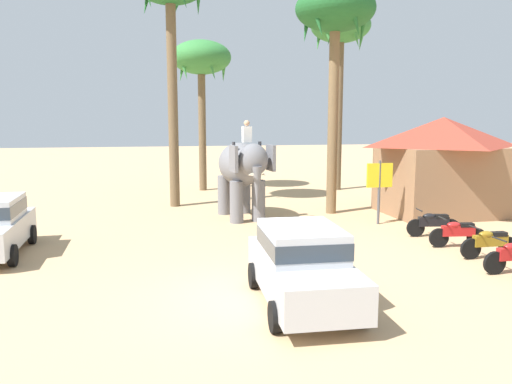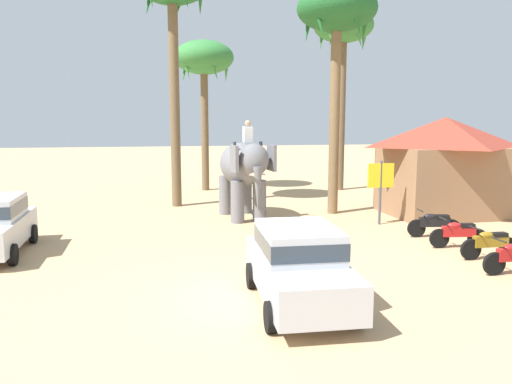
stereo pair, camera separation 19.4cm
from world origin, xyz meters
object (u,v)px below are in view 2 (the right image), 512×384
palm_tree_behind_elephant (204,62)px  palm_tree_left_of_road (337,17)px  car_sedan_foreground (299,263)px  motorcycle_far_in_row (458,233)px  signboard_yellow (381,180)px  elephant_with_mahout (243,169)px  roadside_hut (444,163)px  motorcycle_fourth_in_row (490,243)px  motorcycle_end_of_row (434,223)px  palm_tree_far_back (343,32)px

palm_tree_behind_elephant → palm_tree_left_of_road: (4.72, -7.77, 1.04)m
car_sedan_foreground → motorcycle_far_in_row: (6.08, 3.81, -0.46)m
motorcycle_far_in_row → signboard_yellow: 4.01m
elephant_with_mahout → motorcycle_far_in_row: size_ratio=2.21×
elephant_with_mahout → roadside_hut: roadside_hut is taller
motorcycle_far_in_row → palm_tree_behind_elephant: palm_tree_behind_elephant is taller
motorcycle_fourth_in_row → palm_tree_left_of_road: 10.79m
motorcycle_fourth_in_row → signboard_yellow: (-1.16, 5.00, 1.22)m
car_sedan_foreground → palm_tree_left_of_road: (4.09, 9.96, 7.03)m
roadside_hut → car_sedan_foreground: bearing=-133.5°
motorcycle_end_of_row → elephant_with_mahout: bearing=144.2°
elephant_with_mahout → palm_tree_behind_elephant: (-0.87, 8.27, 4.93)m
car_sedan_foreground → motorcycle_end_of_row: car_sedan_foreground is taller
car_sedan_foreground → motorcycle_far_in_row: bearing=32.1°
elephant_with_mahout → palm_tree_left_of_road: palm_tree_left_of_road is taller
palm_tree_behind_elephant → roadside_hut: palm_tree_behind_elephant is taller
palm_tree_left_of_road → palm_tree_far_back: palm_tree_far_back is taller
palm_tree_behind_elephant → roadside_hut: bearing=-44.2°
signboard_yellow → motorcycle_fourth_in_row: bearing=-76.9°
elephant_with_mahout → palm_tree_far_back: palm_tree_far_back is taller
motorcycle_far_in_row → roadside_hut: size_ratio=0.35×
palm_tree_behind_elephant → palm_tree_far_back: palm_tree_far_back is taller
elephant_with_mahout → motorcycle_fourth_in_row: 9.33m
elephant_with_mahout → palm_tree_left_of_road: bearing=7.4°
palm_tree_behind_elephant → roadside_hut: (9.07, -8.82, -4.79)m
roadside_hut → motorcycle_end_of_row: bearing=-122.9°
car_sedan_foreground → palm_tree_behind_elephant: size_ratio=0.51×
car_sedan_foreground → signboard_yellow: 9.10m
palm_tree_far_back → motorcycle_end_of_row: bearing=-93.2°
motorcycle_far_in_row → motorcycle_end_of_row: (-0.01, 1.44, 0.00)m
roadside_hut → palm_tree_behind_elephant: bearing=135.8°
elephant_with_mahout → palm_tree_left_of_road: (3.85, 0.50, 5.97)m
elephant_with_mahout → palm_tree_behind_elephant: bearing=96.0°
palm_tree_behind_elephant → elephant_with_mahout: bearing=-84.0°
car_sedan_foreground → palm_tree_behind_elephant: (-0.64, 17.73, 5.99)m
car_sedan_foreground → palm_tree_far_back: size_ratio=0.43×
motorcycle_fourth_in_row → palm_tree_far_back: bearing=88.2°
motorcycle_far_in_row → elephant_with_mahout: bearing=136.0°
car_sedan_foreground → palm_tree_far_back: (6.70, 16.57, 7.53)m
palm_tree_behind_elephant → signboard_yellow: size_ratio=3.35×
motorcycle_far_in_row → palm_tree_left_of_road: (-1.99, 6.15, 7.49)m
palm_tree_behind_elephant → car_sedan_foreground: bearing=-87.9°
motorcycle_end_of_row → car_sedan_foreground: bearing=-139.2°
motorcycle_end_of_row → motorcycle_far_in_row: bearing=-89.7°
roadside_hut → palm_tree_far_back: bearing=102.7°
motorcycle_fourth_in_row → motorcycle_far_in_row: same height
elephant_with_mahout → palm_tree_far_back: 11.59m
motorcycle_fourth_in_row → palm_tree_far_back: 16.19m
motorcycle_end_of_row → signboard_yellow: size_ratio=0.75×
palm_tree_behind_elephant → signboard_yellow: 12.84m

